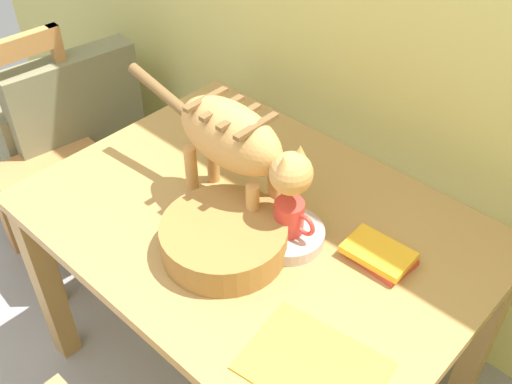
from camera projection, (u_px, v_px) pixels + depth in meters
The scene contains 9 objects.
dining_table at pixel (256, 242), 1.72m from camera, with size 1.25×0.91×0.75m.
cat at pixel (235, 142), 1.55m from camera, with size 0.67×0.15×0.33m.
saucer_bowl at pixel (288, 235), 1.59m from camera, with size 0.19×0.19×0.04m, color #BFADAB.
coffee_mug at pixel (290, 217), 1.54m from camera, with size 0.12×0.08×0.09m.
magazine at pixel (313, 366), 1.30m from camera, with size 0.30×0.22×0.01m, color gold.
book_stack at pixel (379, 254), 1.53m from camera, with size 0.18×0.13×0.04m.
wicker_basket at pixel (224, 238), 1.54m from camera, with size 0.33×0.33×0.09m.
wooden_chair_near at pixel (52, 166), 2.33m from camera, with size 0.46×0.46×0.92m.
wicker_armchair at pixel (69, 140), 2.76m from camera, with size 0.64×0.66×0.78m.
Camera 1 is at (0.95, 0.37, 1.89)m, focal length 41.94 mm.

